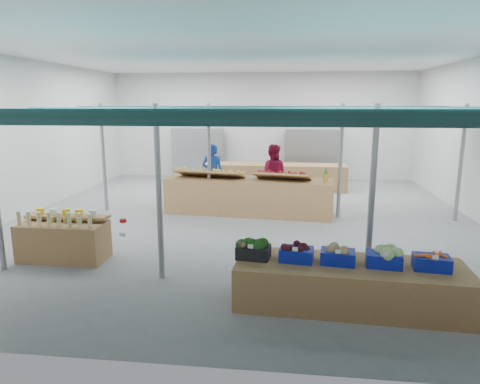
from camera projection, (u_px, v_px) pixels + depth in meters
The scene contains 22 objects.
floor at pixel (244, 219), 11.30m from camera, with size 13.00×13.00×0.00m, color slate.
hall at pixel (249, 116), 12.16m from camera, with size 13.00×13.00×13.00m.
pole_grid at pixel (269, 160), 9.14m from camera, with size 10.00×4.60×3.00m.
awnings at pixel (270, 114), 8.95m from camera, with size 9.50×7.08×0.30m.
back_shelving_left at pixel (198, 154), 17.22m from camera, with size 2.00×0.50×2.00m, color #B23F33.
back_shelving_right at pixel (311, 156), 16.70m from camera, with size 2.00×0.50×2.00m, color #B23F33.
bottle_shelf at pixel (64, 239), 8.34m from camera, with size 1.65×1.04×1.01m.
veg_counter at pixel (349, 285), 6.41m from camera, with size 3.38×1.13×0.66m, color olive.
fruit_counter at pixel (249, 196), 11.78m from camera, with size 4.57×1.09×0.98m, color olive.
far_counter at pixel (274, 177), 15.16m from camera, with size 5.01×1.00×0.90m, color olive.
vendor_left at pixel (213, 174), 12.90m from camera, with size 0.67×0.44×1.83m, color #1A43AA.
vendor_right at pixel (272, 175), 12.69m from camera, with size 0.89×0.69×1.83m, color maroon.
crate_broccoli at pixel (253, 248), 6.56m from camera, with size 0.54×0.43×0.35m.
crate_beets at pixel (296, 252), 6.46m from camera, with size 0.54×0.43×0.29m.
crate_celeriac at pixel (338, 254), 6.35m from camera, with size 0.54×0.43×0.31m.
crate_cabbage at pixel (384, 256), 6.23m from camera, with size 0.54×0.43×0.35m.
crate_carrots at pixel (431, 262), 6.13m from camera, with size 0.54×0.43×0.29m.
sparrow at pixel (243, 245), 6.46m from camera, with size 0.12×0.09×0.11m.
pole_ribbon at pixel (123, 222), 7.04m from camera, with size 0.12×0.12×0.28m.
apple_heap_yellow at pixel (209, 172), 11.76m from camera, with size 1.99×1.01×0.27m.
apple_heap_red at pixel (282, 175), 11.36m from camera, with size 1.60×0.94×0.27m.
pineapple at pixel (326, 175), 11.13m from camera, with size 0.14×0.14×0.39m.
Camera 1 is at (1.19, -10.85, 3.00)m, focal length 32.00 mm.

